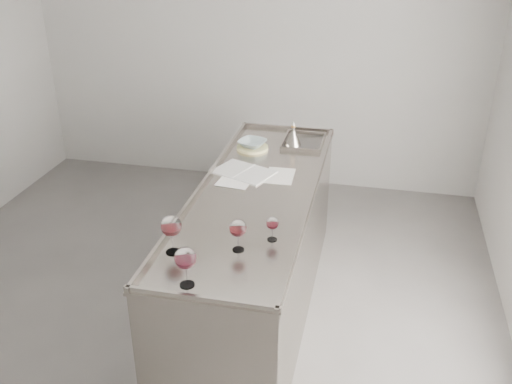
% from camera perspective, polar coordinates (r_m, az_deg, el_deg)
% --- Properties ---
extents(room_shell, '(4.54, 5.04, 2.84)m').
position_cam_1_polar(room_shell, '(3.41, -9.38, 5.63)').
color(room_shell, '#4F4D4A').
rests_on(room_shell, ground).
extents(counter, '(0.77, 2.42, 0.97)m').
position_cam_1_polar(counter, '(3.95, 0.02, -6.03)').
color(counter, gray).
rests_on(counter, ground).
extents(wine_glass_left, '(0.11, 0.11, 0.22)m').
position_cam_1_polar(wine_glass_left, '(3.03, -8.47, -3.48)').
color(wine_glass_left, white).
rests_on(wine_glass_left, counter).
extents(wine_glass_middle, '(0.11, 0.11, 0.21)m').
position_cam_1_polar(wine_glass_middle, '(2.76, -7.07, -6.69)').
color(wine_glass_middle, white).
rests_on(wine_glass_middle, counter).
extents(wine_glass_right, '(0.09, 0.09, 0.18)m').
position_cam_1_polar(wine_glass_right, '(3.03, -1.82, -3.71)').
color(wine_glass_right, white).
rests_on(wine_glass_right, counter).
extents(wine_glass_small, '(0.07, 0.07, 0.14)m').
position_cam_1_polar(wine_glass_small, '(3.13, 1.65, -3.22)').
color(wine_glass_small, white).
rests_on(wine_glass_small, counter).
extents(notebook, '(0.47, 0.40, 0.02)m').
position_cam_1_polar(notebook, '(3.98, -1.24, 2.02)').
color(notebook, silver).
rests_on(notebook, counter).
extents(loose_paper_top, '(0.20, 0.28, 0.00)m').
position_cam_1_polar(loose_paper_top, '(3.93, 2.40, 1.63)').
color(loose_paper_top, silver).
rests_on(loose_paper_top, counter).
extents(loose_paper_under, '(0.25, 0.33, 0.00)m').
position_cam_1_polar(loose_paper_under, '(3.89, -1.86, 1.41)').
color(loose_paper_under, white).
rests_on(loose_paper_under, counter).
extents(trivet, '(0.26, 0.26, 0.02)m').
position_cam_1_polar(trivet, '(4.38, -0.37, 4.46)').
color(trivet, '#D3CD89').
rests_on(trivet, counter).
extents(ceramic_bowl, '(0.25, 0.25, 0.05)m').
position_cam_1_polar(ceramic_bowl, '(4.37, -0.37, 4.89)').
color(ceramic_bowl, '#91A5A8').
rests_on(ceramic_bowl, trivet).
extents(wine_funnel, '(0.14, 0.14, 0.20)m').
position_cam_1_polar(wine_funnel, '(4.45, 3.73, 5.45)').
color(wine_funnel, '#A0988F').
rests_on(wine_funnel, counter).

